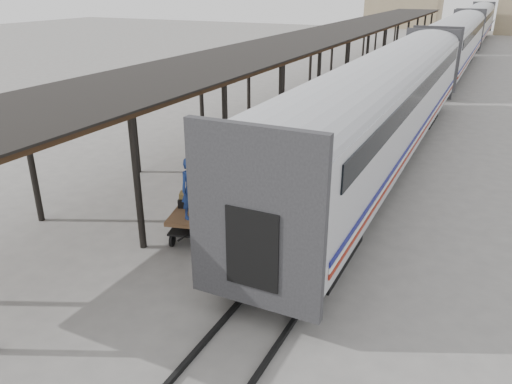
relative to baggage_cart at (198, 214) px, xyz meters
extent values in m
plane|color=slate|center=(0.38, 0.53, -0.65)|extent=(160.00, 160.00, 0.00)
cube|color=silver|center=(3.58, 8.53, 1.95)|extent=(3.00, 24.00, 2.90)
cube|color=#28282B|center=(3.58, -3.37, 1.95)|extent=(3.04, 0.22, 3.50)
cube|color=black|center=(2.06, 8.53, 2.85)|extent=(0.04, 22.08, 0.65)
cube|color=black|center=(3.58, 8.53, 0.25)|extent=(2.55, 23.04, 0.50)
cube|color=silver|center=(3.58, 34.53, 1.95)|extent=(3.00, 24.00, 2.90)
cube|color=#28282B|center=(3.58, 22.63, 1.95)|extent=(3.04, 0.22, 3.50)
cube|color=black|center=(2.06, 34.53, 2.85)|extent=(0.04, 22.08, 0.65)
cube|color=black|center=(3.58, 34.53, 0.25)|extent=(2.55, 23.04, 0.50)
cube|color=silver|center=(3.58, 60.53, 1.95)|extent=(3.00, 24.00, 2.90)
cube|color=#28282B|center=(3.58, 48.63, 1.95)|extent=(3.04, 0.22, 3.50)
cube|color=black|center=(2.06, 60.53, 2.85)|extent=(0.04, 22.08, 0.65)
cube|color=black|center=(3.58, 60.53, 0.25)|extent=(2.55, 23.04, 0.50)
cube|color=black|center=(2.33, 0.03, 1.50)|extent=(0.50, 1.70, 2.00)
imported|color=silver|center=(2.33, 0.03, 1.36)|extent=(0.72, 0.89, 1.72)
cube|color=olive|center=(1.93, -0.12, 0.75)|extent=(0.57, 0.25, 0.42)
cube|color=#422B19|center=(-3.02, 24.53, 3.35)|extent=(4.60, 64.00, 0.18)
cube|color=black|center=(-3.02, 24.53, 3.47)|extent=(4.90, 64.30, 0.06)
cylinder|color=black|center=(-5.07, 24.53, 1.35)|extent=(0.20, 0.20, 4.00)
cylinder|color=black|center=(-5.07, 55.53, 1.35)|extent=(0.20, 0.20, 4.00)
cylinder|color=black|center=(-0.97, 24.53, 1.35)|extent=(0.20, 0.20, 4.00)
cylinder|color=black|center=(-0.97, 55.53, 1.35)|extent=(0.20, 0.20, 4.00)
cube|color=black|center=(2.86, 34.53, -0.59)|extent=(0.10, 150.00, 0.12)
cube|color=black|center=(4.30, 34.53, -0.59)|extent=(0.10, 150.00, 0.12)
cube|color=tan|center=(-9.62, 82.53, 2.35)|extent=(12.00, 8.00, 6.00)
cube|color=brown|center=(0.00, 0.00, 0.15)|extent=(1.83, 2.64, 0.12)
cube|color=black|center=(0.00, 0.00, -0.20)|extent=(1.71, 2.52, 0.06)
cylinder|color=black|center=(-0.24, -1.05, -0.45)|extent=(0.18, 0.41, 0.40)
cylinder|color=black|center=(0.73, -0.79, -0.45)|extent=(0.18, 0.41, 0.40)
cylinder|color=black|center=(-0.73, 0.79, -0.45)|extent=(0.18, 0.41, 0.40)
cylinder|color=black|center=(0.24, 1.05, -0.45)|extent=(0.18, 0.41, 0.40)
cube|color=#38383B|center=(-0.39, 0.45, 0.32)|extent=(0.77, 0.66, 0.22)
cube|color=olive|center=(0.10, 0.74, 0.31)|extent=(0.56, 0.39, 0.20)
cube|color=black|center=(-0.26, 0.00, 0.34)|extent=(0.77, 0.66, 0.26)
cube|color=#454C2D|center=(0.20, 0.20, 0.29)|extent=(0.48, 0.35, 0.17)
cube|color=#4B351E|center=(-0.34, 0.43, 0.53)|extent=(0.63, 0.52, 0.20)
cube|color=olive|center=(-0.34, 0.01, 0.54)|extent=(0.56, 0.49, 0.19)
cube|color=#38383B|center=(-0.29, 0.46, 0.71)|extent=(0.48, 0.38, 0.15)
cube|color=black|center=(0.14, 0.17, 0.47)|extent=(0.48, 0.35, 0.16)
cube|color=maroon|center=(-2.01, 21.54, -0.15)|extent=(0.87, 1.39, 0.82)
cube|color=maroon|center=(-1.99, 21.90, 0.40)|extent=(0.79, 0.57, 0.32)
cylinder|color=black|center=(-2.39, 21.05, -0.48)|extent=(0.12, 0.33, 0.33)
cylinder|color=black|center=(-1.66, 21.02, -0.48)|extent=(0.12, 0.33, 0.33)
cylinder|color=black|center=(-2.35, 22.05, -0.48)|extent=(0.12, 0.33, 0.33)
cylinder|color=black|center=(-1.62, 22.02, -0.48)|extent=(0.12, 0.33, 0.33)
imported|color=navy|center=(0.25, -0.65, 1.11)|extent=(0.67, 0.78, 1.80)
imported|color=black|center=(-2.30, 12.15, 0.19)|extent=(1.01, 0.48, 1.68)
camera|label=1|loc=(7.59, -11.55, 6.46)|focal=35.00mm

